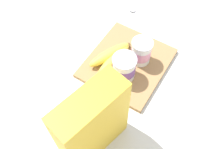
{
  "coord_description": "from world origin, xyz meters",
  "views": [
    {
      "loc": [
        0.46,
        0.22,
        0.73
      ],
      "look_at": [
        0.1,
        0.0,
        0.07
      ],
      "focal_mm": 41.35,
      "sensor_mm": 36.0,
      "label": 1
    }
  ],
  "objects_px": {
    "banana_bunch": "(112,57)",
    "cereal_box": "(92,124)",
    "cutting_board": "(127,63)",
    "yogurt_cup_back": "(124,68)",
    "spoon": "(137,13)",
    "yogurt_cup_front": "(141,52)"
  },
  "relations": [
    {
      "from": "cereal_box",
      "to": "yogurt_cup_front",
      "type": "relative_size",
      "value": 2.8
    },
    {
      "from": "cereal_box",
      "to": "yogurt_cup_back",
      "type": "bearing_deg",
      "value": -156.57
    },
    {
      "from": "cutting_board",
      "to": "yogurt_cup_front",
      "type": "height_order",
      "value": "yogurt_cup_front"
    },
    {
      "from": "cereal_box",
      "to": "yogurt_cup_back",
      "type": "relative_size",
      "value": 2.88
    },
    {
      "from": "cutting_board",
      "to": "cereal_box",
      "type": "bearing_deg",
      "value": 11.25
    },
    {
      "from": "cutting_board",
      "to": "yogurt_cup_back",
      "type": "height_order",
      "value": "yogurt_cup_back"
    },
    {
      "from": "yogurt_cup_front",
      "to": "spoon",
      "type": "xyz_separation_m",
      "value": [
        -0.2,
        -0.12,
        -0.06
      ]
    },
    {
      "from": "cutting_board",
      "to": "yogurt_cup_front",
      "type": "distance_m",
      "value": 0.07
    },
    {
      "from": "cutting_board",
      "to": "yogurt_cup_back",
      "type": "xyz_separation_m",
      "value": [
        0.05,
        0.02,
        0.05
      ]
    },
    {
      "from": "spoon",
      "to": "banana_bunch",
      "type": "bearing_deg",
      "value": 8.66
    },
    {
      "from": "cereal_box",
      "to": "yogurt_cup_front",
      "type": "bearing_deg",
      "value": -162.12
    },
    {
      "from": "cereal_box",
      "to": "yogurt_cup_back",
      "type": "xyz_separation_m",
      "value": [
        -0.23,
        -0.04,
        -0.07
      ]
    },
    {
      "from": "banana_bunch",
      "to": "cereal_box",
      "type": "bearing_deg",
      "value": 21.94
    },
    {
      "from": "cereal_box",
      "to": "yogurt_cup_back",
      "type": "distance_m",
      "value": 0.24
    },
    {
      "from": "yogurt_cup_back",
      "to": "cutting_board",
      "type": "bearing_deg",
      "value": -162.49
    },
    {
      "from": "cereal_box",
      "to": "spoon",
      "type": "height_order",
      "value": "cereal_box"
    },
    {
      "from": "yogurt_cup_front",
      "to": "spoon",
      "type": "height_order",
      "value": "yogurt_cup_front"
    },
    {
      "from": "cutting_board",
      "to": "yogurt_cup_back",
      "type": "bearing_deg",
      "value": 17.51
    },
    {
      "from": "cutting_board",
      "to": "banana_bunch",
      "type": "distance_m",
      "value": 0.06
    },
    {
      "from": "yogurt_cup_front",
      "to": "yogurt_cup_back",
      "type": "xyz_separation_m",
      "value": [
        0.08,
        -0.02,
        -0.0
      ]
    },
    {
      "from": "yogurt_cup_back",
      "to": "spoon",
      "type": "relative_size",
      "value": 0.67
    },
    {
      "from": "spoon",
      "to": "yogurt_cup_front",
      "type": "bearing_deg",
      "value": 30.76
    }
  ]
}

